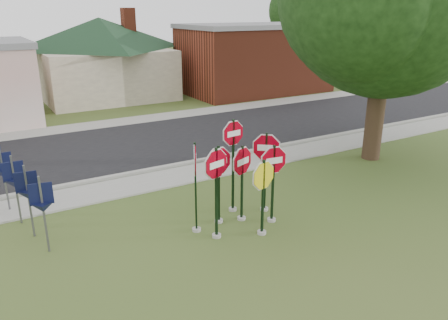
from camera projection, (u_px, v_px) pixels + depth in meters
ground at (272, 243)px, 11.21m from camera, size 120.00×120.00×0.00m
sidewalk_near at (181, 176)px, 15.68m from camera, size 60.00×1.60×0.06m
road at (138, 144)px, 19.35m from camera, size 60.00×7.00×0.04m
sidewalk_far at (109, 124)px, 22.85m from camera, size 60.00×1.60×0.06m
curb at (169, 167)px, 16.48m from camera, size 60.00×0.20×0.14m
stop_sign_center at (242, 173)px, 12.03m from camera, size 1.04×0.40×2.32m
stop_sign_yellow at (263, 188)px, 11.26m from camera, size 1.04×0.24×2.20m
stop_sign_left at (216, 181)px, 11.00m from camera, size 1.04×0.32×2.58m
stop_sign_right at (273, 173)px, 11.93m from camera, size 1.07×0.24×2.36m
stop_sign_back_right at (233, 153)px, 12.46m from camera, size 0.99×0.24×2.89m
stop_sign_back_left at (219, 174)px, 11.86m from camera, size 1.10×0.24×2.37m
stop_sign_far_right at (266, 161)px, 12.56m from camera, size 0.88×0.68×2.51m
stop_sign_far_left at (195, 174)px, 11.31m from camera, size 0.53×1.04×2.63m
route_sign_row at (15, 183)px, 11.89m from camera, size 1.43×4.63×2.00m
building_house at (101, 42)px, 28.90m from camera, size 11.60×11.60×6.20m
building_brick at (255, 58)px, 31.24m from camera, size 10.20×6.20×4.75m
bg_tree_right at (298, 11)px, 41.10m from camera, size 5.60×5.60×8.40m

